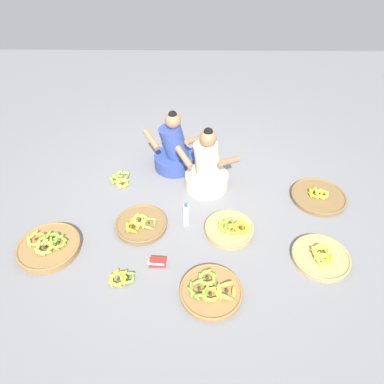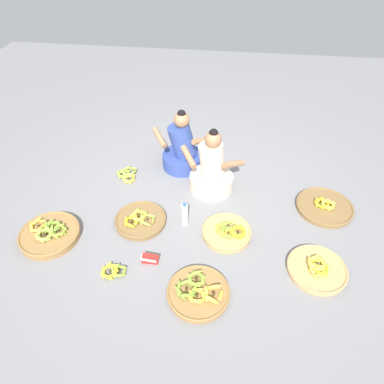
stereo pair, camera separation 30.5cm
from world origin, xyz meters
name	(u,v)px [view 2 (the right image)]	position (x,y,z in m)	size (l,w,h in m)	color
ground_plane	(194,203)	(0.00, 0.00, 0.00)	(10.00, 10.00, 0.00)	slate
vendor_woman_front	(212,171)	(0.17, 0.30, 0.26)	(0.75, 0.52, 0.82)	beige
vendor_woman_behind	(182,149)	(-0.24, 0.69, 0.26)	(0.76, 0.52, 0.81)	#334793
banana_basket_back_left	(317,269)	(1.27, -0.79, 0.04)	(0.57, 0.57, 0.13)	tan
banana_basket_back_right	(140,220)	(-0.54, -0.38, 0.04)	(0.56, 0.56, 0.13)	brown
banana_basket_front_left	(198,292)	(0.18, -1.18, 0.04)	(0.57, 0.57, 0.13)	olive
banana_basket_back_center	(50,234)	(-1.43, -0.71, 0.05)	(0.62, 0.62, 0.16)	olive
banana_basket_mid_left	(227,232)	(0.40, -0.44, 0.05)	(0.52, 0.52, 0.15)	tan
banana_basket_mid_right	(324,207)	(1.48, 0.09, 0.04)	(0.63, 0.63, 0.13)	brown
loose_bananas_front_center	(114,271)	(-0.64, -1.05, 0.03)	(0.27, 0.20, 0.08)	#8CAD38
loose_bananas_near_vendor	(127,174)	(-0.90, 0.38, 0.03)	(0.29, 0.35, 0.10)	#8CAD38
water_bottle	(185,214)	(-0.06, -0.33, 0.14)	(0.07, 0.07, 0.29)	silver
packet_carton_stack	(150,259)	(-0.33, -0.88, 0.04)	(0.18, 0.07, 0.09)	red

